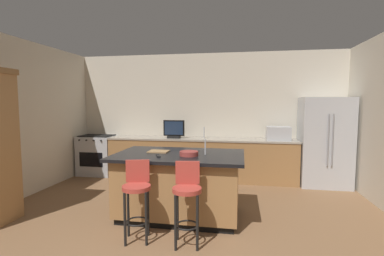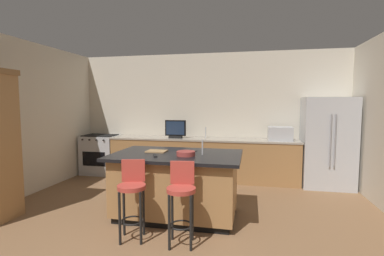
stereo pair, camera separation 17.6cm
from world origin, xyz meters
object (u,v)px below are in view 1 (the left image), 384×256
refrigerator (324,142)px  bar_stool_right (187,196)px  bar_stool_left (137,193)px  fruit_bowl (189,153)px  kitchen_island (179,184)px  cell_phone (196,151)px  range_oven (98,155)px  cutting_board (159,151)px  tv_monitor (174,130)px  tv_remote (158,156)px  microwave (278,133)px

refrigerator → bar_stool_right: (-2.26, -2.82, -0.31)m
bar_stool_left → fruit_bowl: bearing=38.7°
refrigerator → bar_stool_left: refrigerator is taller
kitchen_island → cell_phone: size_ratio=12.43×
range_oven → bar_stool_left: (2.07, -2.86, 0.12)m
refrigerator → bar_stool_left: (-2.88, -2.82, -0.31)m
fruit_bowl → bar_stool_left: bearing=-127.3°
range_oven → cell_phone: 3.23m
refrigerator → cutting_board: 3.46m
range_oven → tv_monitor: 1.96m
bar_stool_right → tv_remote: 0.83m
refrigerator → tv_monitor: 3.11m
microwave → cutting_board: 2.79m
tv_monitor → refrigerator: bearing=0.2°
tv_remote → bar_stool_right: bearing=-71.0°
refrigerator → microwave: size_ratio=3.70×
fruit_bowl → cutting_board: (-0.51, 0.22, -0.02)m
kitchen_island → bar_stool_left: bearing=-113.4°
tv_remote → microwave: bearing=26.7°
microwave → tv_monitor: 2.21m
refrigerator → fruit_bowl: 3.19m
microwave → bar_stool_left: microwave is taller
fruit_bowl → cutting_board: 0.55m
microwave → cell_phone: bearing=-128.1°
kitchen_island → cutting_board: (-0.34, 0.09, 0.46)m
fruit_bowl → tv_remote: size_ratio=1.54×
kitchen_island → tv_remote: (-0.24, -0.26, 0.46)m
fruit_bowl → cell_phone: (0.04, 0.36, -0.03)m
kitchen_island → tv_remote: tv_remote is taller
microwave → bar_stool_left: 3.51m
refrigerator → range_oven: bearing=179.5°
kitchen_island → microwave: bearing=51.5°
bar_stool_right → tv_remote: (-0.51, 0.54, 0.36)m
cutting_board → fruit_bowl: bearing=-23.3°
microwave → bar_stool_right: (-1.37, -2.86, -0.46)m
microwave → fruit_bowl: size_ratio=1.83×
tv_remote → cell_phone: bearing=23.4°
bar_stool_left → bar_stool_right: bar_stool_right is taller
kitchen_island → bar_stool_left: bar_stool_left is taller
fruit_bowl → cell_phone: bearing=84.1°
microwave → cell_phone: (-1.44, -1.83, -0.11)m
refrigerator → fruit_bowl: size_ratio=6.77×
kitchen_island → cell_phone: bearing=48.5°
bar_stool_left → cutting_board: bearing=75.5°
microwave → cutting_board: bearing=-135.1°
tv_monitor → fruit_bowl: bearing=-71.0°
bar_stool_right → cell_phone: size_ratio=6.47×
tv_remote → cutting_board: 0.36m
cutting_board → refrigerator: bearing=33.8°
refrigerator → tv_remote: refrigerator is taller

